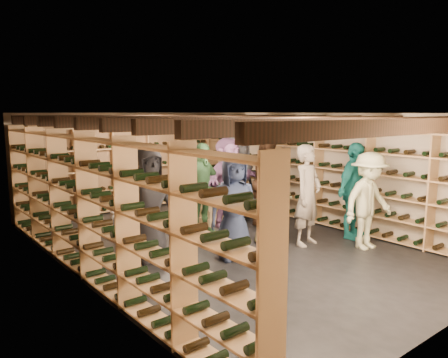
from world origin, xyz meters
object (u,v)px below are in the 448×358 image
crate_stack_left (213,209)px  person_7 (308,195)px  person_3 (369,201)px  person_2 (273,201)px  person_10 (201,189)px  person_11 (228,182)px  crate_stack_right (185,208)px  crate_loose (220,219)px  person_0 (148,204)px  person_9 (132,201)px  person_8 (269,181)px  person_12 (238,178)px  person_4 (354,191)px  person_6 (234,207)px

crate_stack_left → person_7: bearing=-77.8°
person_3 → person_2: bearing=133.1°
person_10 → person_11: 0.92m
crate_stack_left → crate_stack_right: bearing=130.6°
crate_loose → person_0: 2.77m
person_0 → person_9: person_0 is taller
person_10 → person_8: bearing=-16.6°
person_3 → person_12: person_12 is taller
person_4 → person_10: (-2.16, 1.99, -0.01)m
person_2 → person_9: bearing=160.0°
crate_loose → person_4: person_4 is taller
crate_loose → person_9: bearing=180.0°
person_3 → person_11: (-0.92, 2.81, 0.09)m
crate_stack_right → person_10: person_10 is taller
crate_stack_left → person_12: bearing=0.0°
person_11 → person_12: size_ratio=1.00×
person_8 → crate_stack_right: bearing=117.0°
crate_loose → person_2: person_2 is taller
person_0 → person_10: person_0 is taller
person_0 → person_7: person_0 is taller
person_7 → person_11: person_11 is taller
person_10 → person_9: bearing=148.5°
crate_stack_right → person_2: (0.52, -2.20, 0.44)m
person_6 → person_10: person_10 is taller
person_0 → person_2: size_ratio=1.20×
crate_stack_left → person_9: person_9 is taller
person_7 → person_11: (-0.26, 1.98, 0.03)m
person_7 → crate_stack_left: bearing=91.5°
person_2 → person_11: bearing=106.2°
person_2 → person_7: bearing=-33.5°
crate_loose → person_8: 1.36m
person_3 → person_8: (-0.15, 2.37, 0.07)m
crate_stack_left → person_4: 2.96m
person_0 → person_9: size_ratio=1.21×
person_11 → person_2: bearing=-107.8°
person_2 → person_12: (0.60, 1.72, 0.18)m
crate_loose → person_9: size_ratio=0.32×
person_7 → crate_loose: bearing=86.6°
crate_loose → person_3: (0.95, -3.05, 0.78)m
person_6 → person_8: person_8 is taller
person_4 → crate_stack_right: bearing=112.7°
person_7 → person_9: bearing=126.4°
person_11 → person_12: person_12 is taller
person_0 → person_4: 3.92m
person_12 → person_10: bearing=-173.0°
crate_stack_right → person_10: 1.16m
person_3 → person_10: (-1.80, 2.56, 0.05)m
crate_stack_left → person_7: 2.35m
person_10 → person_2: bearing=-67.7°
crate_stack_right → person_4: person_4 is taller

